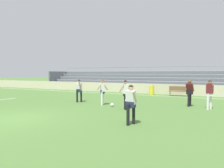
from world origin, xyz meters
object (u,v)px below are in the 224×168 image
at_px(trash_bin, 152,90).
at_px(player_dark_wide_right, 210,92).
at_px(player_white_deep_cover, 125,92).
at_px(soccer_ball, 112,105).
at_px(bleacher_stand, 134,80).
at_px(player_white_trailing_run, 131,101).
at_px(player_white_pressing_high, 102,90).
at_px(player_white_overlapping, 79,89).
at_px(player_dark_challenging, 190,90).
at_px(bench_far_right, 179,90).

distance_m(trash_bin, player_dark_wide_right, 8.31).
bearing_deg(player_white_deep_cover, soccer_ball, 154.08).
height_order(bleacher_stand, soccer_ball, bleacher_stand).
distance_m(player_white_deep_cover, player_white_trailing_run, 3.48).
relative_size(player_dark_wide_right, soccer_ball, 7.80).
distance_m(trash_bin, player_white_pressing_high, 7.92).
bearing_deg(player_white_overlapping, player_white_deep_cover, -16.40).
height_order(bleacher_stand, player_white_pressing_high, bleacher_stand).
distance_m(player_white_overlapping, player_white_trailing_run, 7.21).
bearing_deg(player_white_pressing_high, player_white_trailing_run, -48.05).
bearing_deg(player_dark_challenging, bleacher_stand, 127.44).
xyz_separation_m(trash_bin, player_white_pressing_high, (-1.20, -7.81, 0.55)).
distance_m(player_white_deep_cover, player_dark_challenging, 4.30).
distance_m(bench_far_right, soccer_ball, 8.67).
height_order(player_dark_wide_right, soccer_ball, player_dark_wide_right).
xyz_separation_m(bleacher_stand, player_dark_challenging, (7.34, -9.58, -0.27)).
bearing_deg(player_white_overlapping, player_dark_wide_right, 6.79).
distance_m(trash_bin, player_white_trailing_run, 12.06).
distance_m(trash_bin, soccer_ball, 8.15).
relative_size(player_white_deep_cover, player_white_trailing_run, 1.04).
distance_m(player_dark_challenging, soccer_ball, 5.02).
bearing_deg(player_white_deep_cover, bench_far_right, 78.72).
height_order(player_white_pressing_high, player_white_trailing_run, player_white_pressing_high).
relative_size(bleacher_stand, player_white_deep_cover, 14.05).
relative_size(player_white_pressing_high, player_dark_wide_right, 0.98).
distance_m(player_dark_challenging, player_white_overlapping, 7.61).
bearing_deg(player_dark_wide_right, player_white_deep_cover, -152.84).
xyz_separation_m(bleacher_stand, player_white_overlapping, (-0.10, -11.18, -0.31)).
distance_m(bleacher_stand, player_white_overlapping, 11.18).
xyz_separation_m(bench_far_right, player_white_pressing_high, (-3.77, -7.84, 0.46)).
relative_size(player_dark_wide_right, player_dark_challenging, 1.00).
bearing_deg(bleacher_stand, trash_bin, -48.76).
distance_m(player_white_deep_cover, player_dark_wide_right, 4.94).
bearing_deg(bench_far_right, player_white_deep_cover, -101.28).
xyz_separation_m(player_white_deep_cover, player_white_trailing_run, (1.56, -3.12, -0.05)).
xyz_separation_m(player_white_deep_cover, player_white_overlapping, (-4.19, 1.23, -0.04)).
bearing_deg(trash_bin, bleacher_stand, 131.24).
bearing_deg(trash_bin, player_dark_challenging, -55.19).
bearing_deg(trash_bin, player_white_pressing_high, -98.73).
bearing_deg(soccer_ball, player_white_trailing_run, -53.68).
distance_m(bleacher_stand, trash_bin, 5.02).
bearing_deg(player_white_deep_cover, player_white_trailing_run, -63.44).
xyz_separation_m(player_white_pressing_high, player_dark_challenging, (5.27, 1.96, 0.02)).
bearing_deg(player_dark_challenging, trash_bin, 124.81).
relative_size(trash_bin, player_dark_wide_right, 0.53).
xyz_separation_m(player_white_overlapping, player_white_trailing_run, (5.75, -4.35, -0.00)).
bearing_deg(player_dark_wide_right, player_white_pressing_high, -167.86).
distance_m(bench_far_right, player_white_deep_cover, 8.90).
bearing_deg(player_dark_challenging, player_white_trailing_run, -105.84).
distance_m(bleacher_stand, player_white_deep_cover, 13.07).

